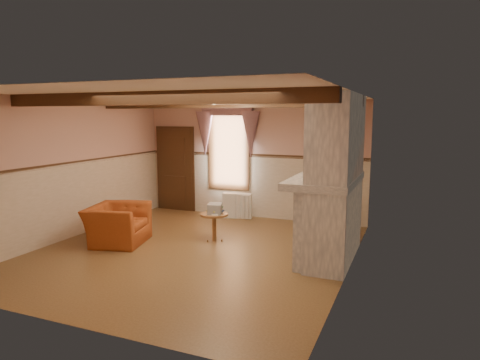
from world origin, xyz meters
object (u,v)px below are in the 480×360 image
at_px(side_table, 214,227).
at_px(oil_lamp, 332,165).
at_px(bowl, 327,173).
at_px(armchair, 118,224).
at_px(radiator, 237,206).
at_px(mantel_clock, 332,167).

relative_size(side_table, oil_lamp, 1.96).
relative_size(side_table, bowl, 1.61).
xyz_separation_m(armchair, radiator, (1.34, 2.77, -0.07)).
height_order(bowl, mantel_clock, mantel_clock).
bearing_deg(bowl, oil_lamp, 90.00).
distance_m(armchair, side_table, 1.87).
distance_m(mantel_clock, oil_lamp, 0.05).
bearing_deg(radiator, bowl, -50.00).
bearing_deg(armchair, bowl, -92.88).
xyz_separation_m(armchair, mantel_clock, (3.85, 1.30, 1.15)).
distance_m(radiator, oil_lamp, 3.19).
xyz_separation_m(side_table, bowl, (2.19, -0.07, 1.19)).
distance_m(armchair, bowl, 4.08).
xyz_separation_m(bowl, mantel_clock, (0.00, 0.52, 0.06)).
xyz_separation_m(armchair, oil_lamp, (3.85, 1.26, 1.19)).
height_order(armchair, radiator, armchair).
height_order(armchair, side_table, armchair).
height_order(radiator, oil_lamp, oil_lamp).
bearing_deg(mantel_clock, armchair, -161.40).
xyz_separation_m(bowl, oil_lamp, (0.00, 0.48, 0.10)).
xyz_separation_m(side_table, oil_lamp, (2.19, 0.41, 1.29)).
bearing_deg(armchair, mantel_clock, -85.67).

